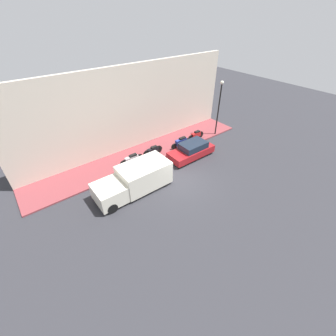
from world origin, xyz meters
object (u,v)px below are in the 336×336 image
object	(u,v)px
motorcycle_blue	(181,142)
streetlamp	(219,102)
motorcycle_red	(196,135)
scooter_silver	(132,159)
delivery_van	(134,180)
motorcycle_black	(153,150)
parked_car	(192,150)

from	to	relation	value
motorcycle_blue	streetlamp	xyz separation A→B (m)	(-0.23, -4.21, 2.70)
motorcycle_red	motorcycle_blue	world-z (taller)	motorcycle_blue
scooter_silver	streetlamp	distance (m)	9.49
scooter_silver	delivery_van	bearing A→B (deg)	153.17
motorcycle_black	scooter_silver	xyz separation A→B (m)	(-0.15, 2.11, 0.05)
motorcycle_black	streetlamp	distance (m)	7.52
motorcycle_red	scooter_silver	world-z (taller)	scooter_silver
scooter_silver	motorcycle_black	bearing A→B (deg)	-85.81
motorcycle_red	scooter_silver	bearing A→B (deg)	89.34
motorcycle_blue	streetlamp	bearing A→B (deg)	-93.13
motorcycle_blue	scooter_silver	size ratio (longest dim) A/B	1.02
parked_car	delivery_van	distance (m)	5.98
motorcycle_black	streetlamp	size ratio (longest dim) A/B	0.37
streetlamp	parked_car	bearing A→B (deg)	108.12
delivery_van	motorcycle_black	size ratio (longest dim) A/B	2.80
motorcycle_black	motorcycle_blue	size ratio (longest dim) A/B	0.88
delivery_van	motorcycle_black	bearing A→B (deg)	-50.77
motorcycle_red	parked_car	bearing A→B (deg)	129.31
motorcycle_red	scooter_silver	distance (m)	6.82
motorcycle_blue	motorcycle_red	bearing A→B (deg)	-86.25
scooter_silver	motorcycle_blue	bearing A→B (deg)	-92.40
motorcycle_black	motorcycle_blue	world-z (taller)	motorcycle_blue
scooter_silver	streetlamp	world-z (taller)	streetlamp
parked_car	streetlamp	xyz separation A→B (m)	(1.48, -4.52, 2.63)
delivery_van	scooter_silver	xyz separation A→B (m)	(2.67, -1.35, -0.34)
motorcycle_red	scooter_silver	xyz separation A→B (m)	(0.08, 6.82, 0.04)
scooter_silver	parked_car	bearing A→B (deg)	-112.70
motorcycle_black	streetlamp	world-z (taller)	streetlamp
delivery_van	motorcycle_blue	bearing A→B (deg)	-68.47
scooter_silver	motorcycle_red	bearing A→B (deg)	-90.66
motorcycle_red	delivery_van	bearing A→B (deg)	107.58
motorcycle_blue	scooter_silver	world-z (taller)	scooter_silver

